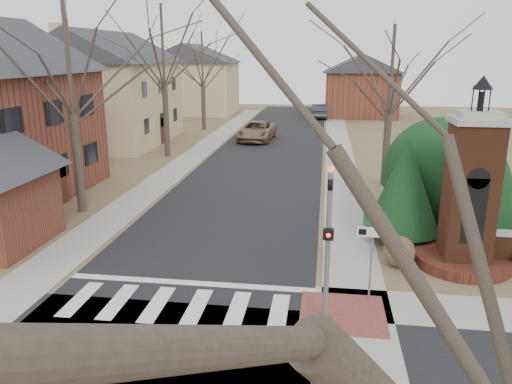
% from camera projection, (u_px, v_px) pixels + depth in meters
% --- Properties ---
extents(ground, '(120.00, 120.00, 0.00)m').
position_uv_depth(ground, '(168.00, 320.00, 13.83)').
color(ground, brown).
rests_on(ground, ground).
extents(main_street, '(8.00, 70.00, 0.01)m').
position_uv_depth(main_street, '(265.00, 159.00, 34.81)').
color(main_street, black).
rests_on(main_street, ground).
extents(crosswalk_zone, '(8.00, 2.20, 0.02)m').
position_uv_depth(crosswalk_zone, '(177.00, 306.00, 14.59)').
color(crosswalk_zone, silver).
rests_on(crosswalk_zone, ground).
extents(stop_bar, '(8.00, 0.35, 0.02)m').
position_uv_depth(stop_bar, '(190.00, 283.00, 16.02)').
color(stop_bar, silver).
rests_on(stop_bar, ground).
extents(sidewalk_right_main, '(2.00, 60.00, 0.02)m').
position_uv_depth(sidewalk_right_main, '(340.00, 161.00, 34.12)').
color(sidewalk_right_main, gray).
rests_on(sidewalk_right_main, ground).
extents(sidewalk_left, '(2.00, 60.00, 0.02)m').
position_uv_depth(sidewalk_left, '(192.00, 157.00, 35.50)').
color(sidewalk_left, gray).
rests_on(sidewalk_left, ground).
extents(curb_apron, '(2.40, 2.40, 0.02)m').
position_uv_depth(curb_apron, '(343.00, 314.00, 14.14)').
color(curb_apron, brown).
rests_on(curb_apron, ground).
extents(traffic_signal_pole, '(0.28, 0.41, 4.50)m').
position_uv_depth(traffic_signal_pole, '(328.00, 233.00, 13.11)').
color(traffic_signal_pole, slate).
rests_on(traffic_signal_pole, ground).
extents(sign_post, '(0.90, 0.07, 2.75)m').
position_uv_depth(sign_post, '(372.00, 239.00, 14.45)').
color(sign_post, slate).
rests_on(sign_post, ground).
extents(brick_gate_monument, '(3.20, 3.20, 6.47)m').
position_uv_depth(brick_gate_monument, '(468.00, 206.00, 16.81)').
color(brick_gate_monument, '#522B18').
rests_on(brick_gate_monument, ground).
extents(house_stucco_left, '(9.80, 12.80, 9.28)m').
position_uv_depth(house_stucco_left, '(106.00, 86.00, 40.14)').
color(house_stucco_left, tan).
rests_on(house_stucco_left, ground).
extents(house_distant_left, '(10.80, 8.80, 8.53)m').
position_uv_depth(house_distant_left, '(192.00, 78.00, 60.06)').
color(house_distant_left, tan).
rests_on(house_distant_left, ground).
extents(house_distant_right, '(8.80, 8.80, 7.30)m').
position_uv_depth(house_distant_right, '(361.00, 84.00, 57.55)').
color(house_distant_right, brown).
rests_on(house_distant_right, ground).
extents(evergreen_near, '(2.80, 2.80, 4.10)m').
position_uv_depth(evergreen_near, '(405.00, 185.00, 18.93)').
color(evergreen_near, '#473D33').
rests_on(evergreen_near, ground).
extents(evergreen_mid, '(3.40, 3.40, 4.70)m').
position_uv_depth(evergreen_mid, '(488.00, 173.00, 19.55)').
color(evergreen_mid, '#473D33').
rests_on(evergreen_mid, ground).
extents(evergreen_mass, '(4.80, 4.80, 4.80)m').
position_uv_depth(evergreen_mass, '(440.00, 169.00, 21.04)').
color(evergreen_mass, black).
rests_on(evergreen_mass, ground).
extents(bare_tree_0, '(8.05, 8.05, 11.15)m').
position_uv_depth(bare_tree_0, '(66.00, 39.00, 21.27)').
color(bare_tree_0, '#473D33').
rests_on(bare_tree_0, ground).
extents(bare_tree_1, '(8.40, 8.40, 11.64)m').
position_uv_depth(bare_tree_1, '(162.00, 39.00, 33.58)').
color(bare_tree_1, '#473D33').
rests_on(bare_tree_1, ground).
extents(bare_tree_2, '(7.35, 7.35, 10.19)m').
position_uv_depth(bare_tree_2, '(202.00, 54.00, 46.32)').
color(bare_tree_2, '#473D33').
rests_on(bare_tree_2, ground).
extents(bare_tree_3, '(7.00, 7.00, 9.70)m').
position_uv_depth(bare_tree_3, '(392.00, 62.00, 26.29)').
color(bare_tree_3, '#473D33').
rests_on(bare_tree_3, ground).
extents(pickup_truck, '(2.96, 5.85, 1.59)m').
position_uv_depth(pickup_truck, '(257.00, 131.00, 41.97)').
color(pickup_truck, '#856049').
rests_on(pickup_truck, ground).
extents(distant_car, '(2.00, 4.93, 1.59)m').
position_uv_depth(distant_car, '(319.00, 111.00, 56.30)').
color(distant_car, '#35373C').
rests_on(distant_car, ground).
extents(dry_shrub_left, '(1.09, 1.09, 1.09)m').
position_uv_depth(dry_shrub_left, '(399.00, 252.00, 17.16)').
color(dry_shrub_left, brown).
rests_on(dry_shrub_left, ground).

